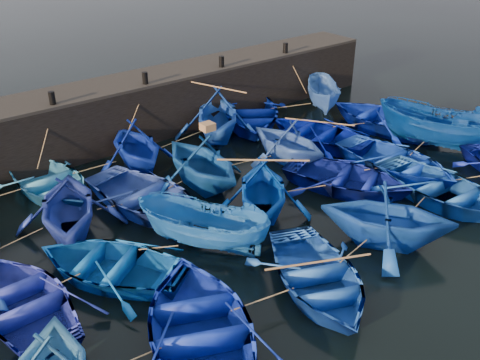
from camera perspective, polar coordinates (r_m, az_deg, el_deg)
ground at (r=17.31m, az=6.64°, el=-5.97°), size 120.00×120.00×0.00m
quay_wall at (r=24.40m, az=-10.82°, el=7.50°), size 26.00×2.50×2.50m
quay_top at (r=23.98m, az=-11.11°, el=10.42°), size 26.00×2.50×0.12m
bollard_1 at (r=21.62m, az=-19.42°, el=8.25°), size 0.24×0.24×0.50m
bollard_2 at (r=23.13m, az=-10.09°, el=10.66°), size 0.24×0.24×0.50m
bollard_3 at (r=25.18m, az=-1.98°, el=12.51°), size 0.24×0.24×0.50m
bollard_4 at (r=27.67m, az=4.87°, el=13.86°), size 0.24×0.24×0.50m
boat_1 at (r=20.48m, az=-19.64°, el=-0.25°), size 3.77×4.91×0.95m
boat_2 at (r=21.36m, az=-11.07°, el=3.70°), size 3.80×4.25×2.01m
boat_3 at (r=23.66m, az=-2.44°, el=7.12°), size 5.75×5.87×2.34m
boat_4 at (r=25.31m, az=1.13°, el=7.11°), size 6.39×6.74×1.14m
boat_5 at (r=27.42m, az=8.93°, el=8.92°), size 3.70×4.06×1.55m
boat_7 at (r=17.62m, az=-17.87°, el=-2.48°), size 4.88×5.17×2.16m
boat_8 at (r=18.58m, az=-9.98°, el=-1.77°), size 4.61×5.71×1.05m
boat_9 at (r=19.49m, az=-4.10°, el=2.09°), size 3.75×4.32×2.23m
boat_10 at (r=21.52m, az=5.14°, el=4.24°), size 3.45×3.92×1.95m
boat_11 at (r=23.57m, az=8.38°, el=4.98°), size 4.44×5.45×0.99m
boat_12 at (r=25.72m, az=15.08°, el=6.43°), size 4.63×5.87×1.10m
boat_13 at (r=15.07m, az=-22.06°, el=-11.89°), size 3.35×4.61×0.94m
boat_14 at (r=15.68m, az=-13.63°, el=-8.67°), size 5.19×5.55×0.94m
boat_15 at (r=16.18m, az=-3.96°, el=-5.13°), size 3.70×4.26×1.60m
boat_16 at (r=17.80m, az=2.42°, el=-0.91°), size 5.02×5.11×2.04m
boat_17 at (r=19.93m, az=11.48°, el=0.18°), size 5.02×5.74×0.99m
boat_18 at (r=21.57m, az=16.32°, el=1.90°), size 3.81×5.19×1.05m
boat_19 at (r=24.15m, az=20.38°, el=5.29°), size 4.15×5.35×1.96m
boat_21 at (r=13.25m, az=-4.16°, el=-15.34°), size 5.66×6.43×1.11m
boat_22 at (r=14.91m, az=8.27°, el=-10.19°), size 4.83×5.52×0.96m
boat_23 at (r=16.84m, az=15.50°, el=-3.65°), size 5.23×5.35×2.14m
boat_24 at (r=20.12m, az=20.67°, el=-0.82°), size 3.89×5.23×1.04m
wooden_crate at (r=19.14m, az=-3.48°, el=5.71°), size 0.45×0.42×0.27m
mooring_ropes at (r=20.31m, az=-2.32°, el=2.49°), size 17.82×11.72×2.10m
loose_oars at (r=19.45m, az=3.90°, el=3.65°), size 9.43×12.24×1.45m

